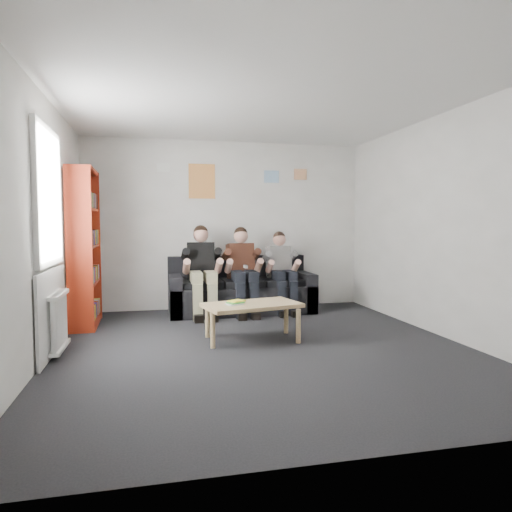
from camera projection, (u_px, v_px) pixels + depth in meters
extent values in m
plane|color=black|center=(263.00, 347.00, 5.09)|extent=(5.00, 5.00, 0.00)
plane|color=white|center=(263.00, 100.00, 4.90)|extent=(5.00, 5.00, 0.00)
plane|color=silver|center=(227.00, 225.00, 7.43)|extent=(4.50, 0.00, 4.50)
plane|color=silver|center=(367.00, 227.00, 2.56)|extent=(4.50, 0.00, 4.50)
plane|color=silver|center=(41.00, 226.00, 4.50)|extent=(0.00, 5.00, 5.00)
plane|color=silver|center=(444.00, 226.00, 5.49)|extent=(0.00, 5.00, 5.00)
cube|color=black|center=(241.00, 299.00, 7.09)|extent=(2.21, 0.90, 0.42)
cube|color=black|center=(237.00, 269.00, 7.40)|extent=(2.21, 0.20, 0.43)
cube|color=black|center=(175.00, 295.00, 6.86)|extent=(0.18, 0.90, 0.60)
cube|color=black|center=(303.00, 291.00, 7.31)|extent=(0.18, 0.90, 0.60)
cube|color=black|center=(242.00, 283.00, 6.99)|extent=(1.85, 0.62, 0.10)
cube|color=#9B2710|center=(84.00, 248.00, 6.08)|extent=(0.31, 0.94, 2.10)
cube|color=tan|center=(252.00, 305.00, 5.35)|extent=(1.10, 0.60, 0.04)
cylinder|color=tan|center=(213.00, 330.00, 5.02)|extent=(0.05, 0.05, 0.40)
cylinder|color=tan|center=(298.00, 326.00, 5.23)|extent=(0.05, 0.05, 0.40)
cylinder|color=tan|center=(208.00, 321.00, 5.50)|extent=(0.05, 0.05, 0.40)
cylinder|color=tan|center=(286.00, 317.00, 5.72)|extent=(0.05, 0.05, 0.40)
cube|color=silver|center=(234.00, 304.00, 5.25)|extent=(0.18, 0.13, 0.01)
cube|color=green|center=(235.00, 303.00, 5.28)|extent=(0.18, 0.13, 0.01)
cube|color=yellow|center=(236.00, 301.00, 5.31)|extent=(0.18, 0.13, 0.01)
cube|color=black|center=(201.00, 261.00, 6.96)|extent=(0.41, 0.30, 0.59)
sphere|color=tan|center=(201.00, 235.00, 6.90)|extent=(0.23, 0.23, 0.23)
sphere|color=black|center=(201.00, 232.00, 6.91)|extent=(0.22, 0.22, 0.22)
cube|color=tan|center=(203.00, 277.00, 6.68)|extent=(0.37, 0.48, 0.16)
cube|color=tan|center=(205.00, 302.00, 6.48)|extent=(0.35, 0.15, 0.52)
cube|color=black|center=(206.00, 317.00, 6.43)|extent=(0.35, 0.27, 0.10)
cube|color=#542B1C|center=(240.00, 261.00, 7.10)|extent=(0.40, 0.29, 0.57)
sphere|color=tan|center=(241.00, 236.00, 7.03)|extent=(0.22, 0.22, 0.22)
sphere|color=black|center=(241.00, 234.00, 7.04)|extent=(0.21, 0.21, 0.21)
cube|color=black|center=(244.00, 276.00, 6.82)|extent=(0.36, 0.46, 0.15)
cube|color=black|center=(247.00, 300.00, 6.63)|extent=(0.34, 0.14, 0.52)
cube|color=black|center=(248.00, 315.00, 6.58)|extent=(0.34, 0.26, 0.10)
cube|color=silver|center=(246.00, 267.00, 6.71)|extent=(0.04, 0.14, 0.04)
cube|color=silver|center=(279.00, 262.00, 7.23)|extent=(0.37, 0.27, 0.52)
sphere|color=tan|center=(279.00, 240.00, 7.17)|extent=(0.20, 0.20, 0.20)
sphere|color=black|center=(279.00, 237.00, 7.18)|extent=(0.19, 0.19, 0.19)
cube|color=black|center=(283.00, 275.00, 6.97)|extent=(0.33, 0.42, 0.14)
cube|color=black|center=(287.00, 298.00, 6.80)|extent=(0.31, 0.13, 0.52)
cube|color=black|center=(288.00, 313.00, 6.76)|extent=(0.31, 0.24, 0.09)
cylinder|color=white|center=(54.00, 327.00, 4.51)|extent=(0.06, 0.06, 0.60)
cylinder|color=white|center=(55.00, 325.00, 4.59)|extent=(0.06, 0.06, 0.60)
cylinder|color=white|center=(57.00, 324.00, 4.67)|extent=(0.06, 0.06, 0.60)
cylinder|color=white|center=(59.00, 322.00, 4.75)|extent=(0.06, 0.06, 0.60)
cylinder|color=white|center=(60.00, 320.00, 4.82)|extent=(0.06, 0.06, 0.60)
cylinder|color=white|center=(62.00, 319.00, 4.90)|extent=(0.06, 0.06, 0.60)
cylinder|color=white|center=(63.00, 317.00, 4.98)|extent=(0.06, 0.06, 0.60)
cylinder|color=white|center=(64.00, 316.00, 5.06)|extent=(0.06, 0.06, 0.60)
cube|color=white|center=(60.00, 347.00, 4.80)|extent=(0.10, 0.64, 0.04)
cube|color=white|center=(59.00, 295.00, 4.76)|extent=(0.10, 0.64, 0.04)
cube|color=white|center=(47.00, 197.00, 4.68)|extent=(0.02, 1.00, 1.30)
cube|color=silver|center=(46.00, 129.00, 4.63)|extent=(0.05, 1.12, 0.06)
cube|color=silver|center=(50.00, 262.00, 4.73)|extent=(0.05, 1.12, 0.06)
cube|color=silver|center=(52.00, 312.00, 4.76)|extent=(0.03, 1.30, 0.90)
cube|color=gold|center=(202.00, 181.00, 7.28)|extent=(0.42, 0.01, 0.55)
cube|color=#44A1E9|center=(271.00, 177.00, 7.52)|extent=(0.25, 0.01, 0.20)
cube|color=#BA3A88|center=(300.00, 174.00, 7.63)|extent=(0.22, 0.01, 0.18)
cube|color=white|center=(163.00, 168.00, 7.13)|extent=(0.20, 0.01, 0.14)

